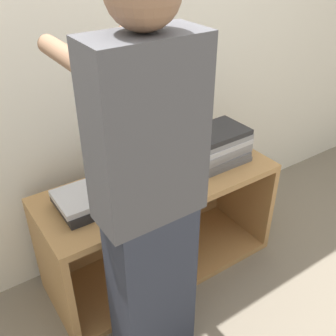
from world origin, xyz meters
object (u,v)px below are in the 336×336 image
laptop_stack_right (216,146)px  person (148,203)px  laptop_open (155,169)px  laptop_stack_left (94,198)px

laptop_stack_right → person: 0.83m
person → laptop_stack_right: bearing=30.9°
laptop_open → laptop_stack_right: size_ratio=0.95×
laptop_stack_left → laptop_open: bearing=6.2°
laptop_stack_right → person: size_ratio=0.21×
laptop_open → laptop_stack_left: bearing=-173.8°
laptop_open → person: bearing=-124.8°
laptop_stack_left → person: bearing=-83.3°
laptop_open → laptop_stack_right: (0.38, -0.05, 0.05)m
laptop_stack_right → person: person is taller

